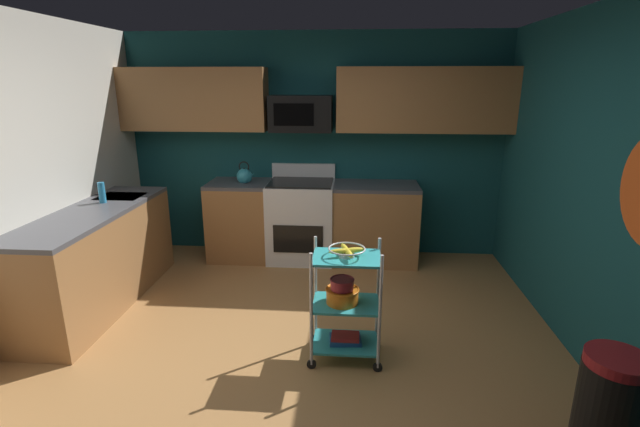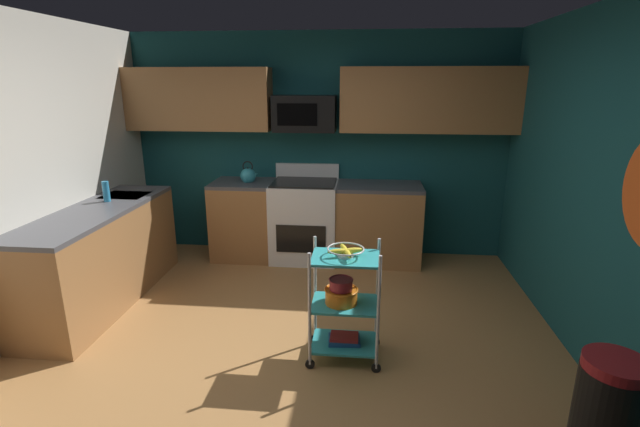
# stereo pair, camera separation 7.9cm
# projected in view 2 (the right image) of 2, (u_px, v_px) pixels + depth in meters

# --- Properties ---
(floor) EXTENTS (4.40, 4.80, 0.04)m
(floor) POSITION_uv_depth(u_px,v_px,m) (286.00, 362.00, 3.50)
(floor) COLOR #A87542
(floor) RESTS_ON ground
(wall_back) EXTENTS (4.52, 0.06, 2.60)m
(wall_back) POSITION_uv_depth(u_px,v_px,m) (319.00, 146.00, 5.45)
(wall_back) COLOR #14474C
(wall_back) RESTS_ON ground
(wall_right) EXTENTS (0.06, 4.80, 2.60)m
(wall_right) POSITION_uv_depth(u_px,v_px,m) (626.00, 203.00, 2.91)
(wall_right) COLOR #14474C
(wall_right) RESTS_ON ground
(counter_run) EXTENTS (3.41, 2.59, 0.92)m
(counter_run) POSITION_uv_depth(u_px,v_px,m) (229.00, 235.00, 4.89)
(counter_run) COLOR #9E6B3D
(counter_run) RESTS_ON ground
(oven_range) EXTENTS (0.76, 0.65, 1.10)m
(oven_range) POSITION_uv_depth(u_px,v_px,m) (305.00, 220.00, 5.38)
(oven_range) COLOR white
(oven_range) RESTS_ON ground
(upper_cabinets) EXTENTS (4.40, 0.33, 0.70)m
(upper_cabinets) POSITION_uv_depth(u_px,v_px,m) (319.00, 100.00, 5.11)
(upper_cabinets) COLOR #9E6B3D
(microwave) EXTENTS (0.70, 0.39, 0.40)m
(microwave) POSITION_uv_depth(u_px,v_px,m) (305.00, 113.00, 5.14)
(microwave) COLOR black
(rolling_cart) EXTENTS (0.56, 0.37, 0.91)m
(rolling_cart) POSITION_uv_depth(u_px,v_px,m) (345.00, 304.00, 3.41)
(rolling_cart) COLOR silver
(rolling_cart) RESTS_ON ground
(fruit_bowl) EXTENTS (0.27, 0.27, 0.07)m
(fruit_bowl) POSITION_uv_depth(u_px,v_px,m) (346.00, 251.00, 3.29)
(fruit_bowl) COLOR silver
(fruit_bowl) RESTS_ON rolling_cart
(mixing_bowl_large) EXTENTS (0.25, 0.25, 0.11)m
(mixing_bowl_large) POSITION_uv_depth(u_px,v_px,m) (341.00, 295.00, 3.39)
(mixing_bowl_large) COLOR orange
(mixing_bowl_large) RESTS_ON rolling_cart
(mixing_bowl_small) EXTENTS (0.18, 0.18, 0.08)m
(mixing_bowl_small) POSITION_uv_depth(u_px,v_px,m) (341.00, 284.00, 3.35)
(mixing_bowl_small) COLOR maroon
(mixing_bowl_small) RESTS_ON rolling_cart
(book_stack) EXTENTS (0.25, 0.18, 0.06)m
(book_stack) POSITION_uv_depth(u_px,v_px,m) (344.00, 339.00, 3.49)
(book_stack) COLOR #1E4C8C
(book_stack) RESTS_ON rolling_cart
(kettle) EXTENTS (0.21, 0.18, 0.26)m
(kettle) POSITION_uv_depth(u_px,v_px,m) (248.00, 175.00, 5.30)
(kettle) COLOR teal
(kettle) RESTS_ON counter_run
(dish_soap_bottle) EXTENTS (0.06, 0.06, 0.20)m
(dish_soap_bottle) POSITION_uv_depth(u_px,v_px,m) (106.00, 191.00, 4.43)
(dish_soap_bottle) COLOR #2D8CBF
(dish_soap_bottle) RESTS_ON counter_run
(trash_can) EXTENTS (0.34, 0.42, 0.66)m
(trash_can) POSITION_uv_depth(u_px,v_px,m) (607.00, 414.00, 2.46)
(trash_can) COLOR black
(trash_can) RESTS_ON ground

